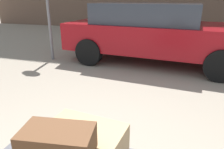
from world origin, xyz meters
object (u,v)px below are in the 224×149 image
object	(u,v)px
duffel_bag_tan_rear_right	(86,144)
parked_car	(154,32)
no_parking_sign	(47,4)
duffel_bag_brown_topmost_pile	(58,144)
bollard_kerb_near	(220,35)

from	to	relation	value
duffel_bag_tan_rear_right	parked_car	xyz separation A→B (m)	(0.05, 4.04, 0.27)
parked_car	no_parking_sign	bearing A→B (deg)	-167.60
parked_car	no_parking_sign	size ratio (longest dim) A/B	1.96
duffel_bag_tan_rear_right	no_parking_sign	world-z (taller)	no_parking_sign
duffel_bag_tan_rear_right	no_parking_sign	bearing A→B (deg)	132.14
parked_car	no_parking_sign	xyz separation A→B (m)	(-2.55, -0.56, 0.64)
duffel_bag_brown_topmost_pile	bollard_kerb_near	size ratio (longest dim) A/B	0.70
parked_car	bollard_kerb_near	distance (m)	3.61
duffel_bag_tan_rear_right	no_parking_sign	xyz separation A→B (m)	(-2.50, 3.48, 0.91)
duffel_bag_tan_rear_right	bollard_kerb_near	world-z (taller)	duffel_bag_tan_rear_right
no_parking_sign	duffel_bag_tan_rear_right	bearing A→B (deg)	-54.28
bollard_kerb_near	no_parking_sign	size ratio (longest dim) A/B	0.27
duffel_bag_brown_topmost_pile	parked_car	size ratio (longest dim) A/B	0.10
duffel_bag_tan_rear_right	bollard_kerb_near	bearing A→B (deg)	80.18
bollard_kerb_near	parked_car	bearing A→B (deg)	-123.86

